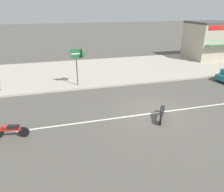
{
  "coord_description": "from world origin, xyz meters",
  "views": [
    {
      "loc": [
        -5.87,
        -11.3,
        6.37
      ],
      "look_at": [
        -2.29,
        1.62,
        0.8
      ],
      "focal_mm": 35.0,
      "sensor_mm": 36.0,
      "label": 1
    }
  ],
  "objects_px": {
    "motorcycle_0": "(10,130)",
    "arrow_signboard": "(82,55)",
    "shopfront_corner_warung": "(208,40)",
    "motorcycle_2": "(162,113)"
  },
  "relations": [
    {
      "from": "motorcycle_2",
      "to": "shopfront_corner_warung",
      "type": "xyz_separation_m",
      "value": [
        13.05,
        13.22,
        1.96
      ]
    },
    {
      "from": "motorcycle_2",
      "to": "arrow_signboard",
      "type": "xyz_separation_m",
      "value": [
        -3.65,
        7.04,
        2.27
      ]
    },
    {
      "from": "motorcycle_2",
      "to": "motorcycle_0",
      "type": "bearing_deg",
      "value": 177.95
    },
    {
      "from": "motorcycle_2",
      "to": "arrow_signboard",
      "type": "distance_m",
      "value": 8.25
    },
    {
      "from": "motorcycle_0",
      "to": "arrow_signboard",
      "type": "height_order",
      "value": "arrow_signboard"
    },
    {
      "from": "shopfront_corner_warung",
      "to": "motorcycle_2",
      "type": "bearing_deg",
      "value": -134.63
    },
    {
      "from": "arrow_signboard",
      "to": "motorcycle_0",
      "type": "bearing_deg",
      "value": -125.77
    },
    {
      "from": "motorcycle_0",
      "to": "arrow_signboard",
      "type": "xyz_separation_m",
      "value": [
        4.85,
        6.73,
        2.28
      ]
    },
    {
      "from": "motorcycle_0",
      "to": "arrow_signboard",
      "type": "distance_m",
      "value": 8.6
    },
    {
      "from": "motorcycle_2",
      "to": "shopfront_corner_warung",
      "type": "bearing_deg",
      "value": 45.37
    }
  ]
}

